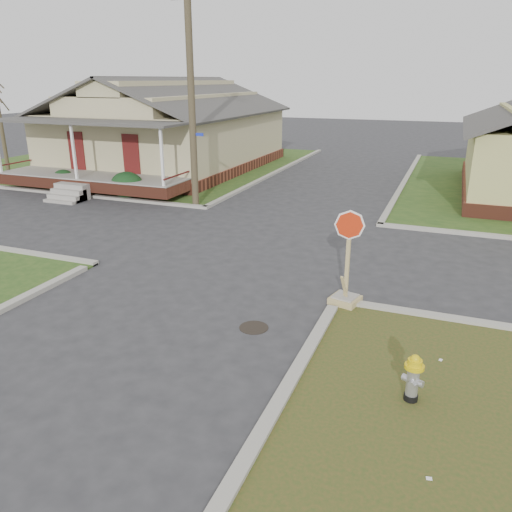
% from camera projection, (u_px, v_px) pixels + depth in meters
% --- Properties ---
extents(ground, '(120.00, 120.00, 0.00)m').
position_uv_depth(ground, '(177.00, 303.00, 12.09)').
color(ground, '#2C2C2F').
rests_on(ground, ground).
extents(verge_far_left, '(19.00, 19.00, 0.05)m').
position_uv_depth(verge_far_left, '(141.00, 162.00, 32.33)').
color(verge_far_left, '#27491A').
rests_on(verge_far_left, ground).
extents(curbs, '(80.00, 40.00, 0.12)m').
position_uv_depth(curbs, '(253.00, 243.00, 16.47)').
color(curbs, '#A3A093').
rests_on(curbs, ground).
extents(manhole, '(0.64, 0.64, 0.01)m').
position_uv_depth(manhole, '(254.00, 328.00, 10.89)').
color(manhole, black).
rests_on(manhole, ground).
extents(corner_house, '(10.10, 15.50, 5.30)m').
position_uv_depth(corner_house, '(169.00, 130.00, 29.39)').
color(corner_house, brown).
rests_on(corner_house, ground).
extents(utility_pole, '(1.80, 0.28, 9.00)m').
position_uv_depth(utility_pole, '(191.00, 91.00, 19.77)').
color(utility_pole, '#3D3423').
rests_on(utility_pole, ground).
extents(tree_far_left, '(0.22, 0.22, 4.90)m').
position_uv_depth(tree_far_left, '(2.00, 129.00, 27.96)').
color(tree_far_left, '#3D3423').
rests_on(tree_far_left, verge_far_left).
extents(fire_hydrant, '(0.32, 0.32, 0.86)m').
position_uv_depth(fire_hydrant, '(413.00, 375.00, 8.21)').
color(fire_hydrant, black).
rests_on(fire_hydrant, ground).
extents(stop_sign, '(0.65, 0.64, 2.30)m').
position_uv_depth(stop_sign, '(346.00, 284.00, 11.82)').
color(stop_sign, tan).
rests_on(stop_sign, ground).
extents(hedge_left, '(1.29, 1.06, 0.98)m').
position_uv_depth(hedge_left, '(64.00, 179.00, 24.27)').
color(hedge_left, black).
rests_on(hedge_left, verge_far_left).
extents(hedge_right, '(1.50, 1.23, 1.14)m').
position_uv_depth(hedge_right, '(127.00, 185.00, 22.45)').
color(hedge_right, black).
rests_on(hedge_right, verge_far_left).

